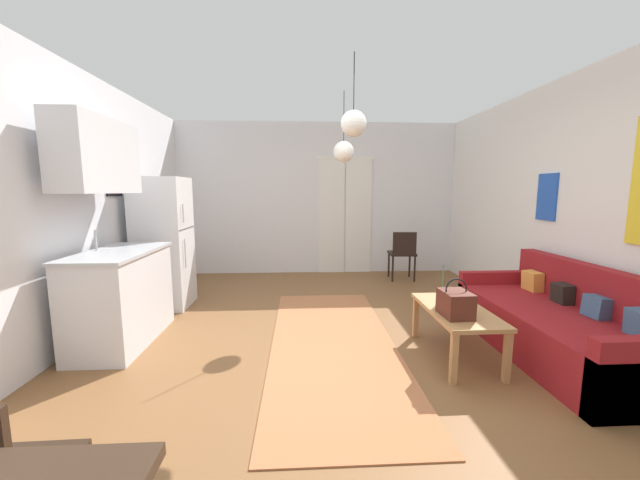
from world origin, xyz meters
The scene contains 14 objects.
ground_plane centered at (0.00, 0.00, -0.05)m, with size 5.52×7.35×0.10m, color brown.
wall_back centered at (0.02, 3.42, 1.33)m, with size 5.12×0.13×2.68m.
wall_right centered at (2.51, 0.00, 1.34)m, with size 0.12×6.95×2.68m.
wall_left centered at (-2.51, 0.00, 1.34)m, with size 0.12×6.95×2.68m.
area_rug centered at (-0.01, 0.27, 0.01)m, with size 1.19×3.18×0.01m, color #B26B42.
couch centered at (2.04, -0.08, 0.27)m, with size 0.87×1.99×0.82m.
coffee_table centered at (1.07, -0.07, 0.39)m, with size 0.50×1.00×0.45m.
bamboo_vase centered at (0.96, 0.01, 0.53)m, with size 0.09×0.09×0.38m.
handbag centered at (0.97, -0.25, 0.56)m, with size 0.23×0.29×0.32m.
refrigerator centered at (-2.06, 1.55, 0.83)m, with size 0.63×0.63×1.65m.
kitchen_counter centered at (-2.10, 0.43, 0.83)m, with size 0.59×1.19×2.15m.
accent_chair centered at (1.38, 2.71, 0.48)m, with size 0.44×0.42×0.82m.
pendant_lamp_near centered at (0.16, 0.20, 2.08)m, with size 0.23×0.23×0.72m.
pendant_lamp_far centered at (0.22, 1.42, 1.96)m, with size 0.25×0.25×0.84m.
Camera 1 is at (-0.31, -3.06, 1.49)m, focal length 20.08 mm.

